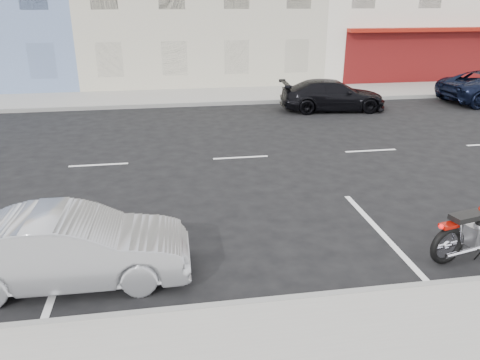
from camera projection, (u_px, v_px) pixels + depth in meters
The scene contains 6 objects.
ground at pixel (307, 154), 13.87m from camera, with size 120.00×120.00×0.00m, color black.
sidewalk_far at pixel (144, 98), 21.08m from camera, with size 80.00×3.40×0.15m, color gray.
curb_near at pixel (113, 319), 6.66m from camera, with size 80.00×0.12×0.16m, color gray.
curb_far at pixel (143, 106), 19.52m from camera, with size 80.00×0.12×0.16m, color gray.
sedan_silver at pixel (72, 248), 7.48m from camera, with size 1.30×3.74×1.23m, color #95979C.
car_far at pixel (333, 95), 18.98m from camera, with size 1.72×4.24×1.23m, color black.
Camera 1 is at (-4.09, -12.69, 4.37)m, focal length 35.00 mm.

